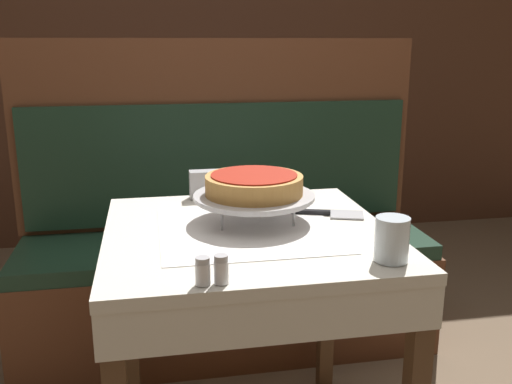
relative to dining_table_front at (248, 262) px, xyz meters
The scene contains 12 objects.
dining_table_front is the anchor object (origin of this frame).
dining_table_rear 1.60m from the dining_table_front, 90.06° to the left, with size 0.82×0.82×0.77m.
booth_bench 0.82m from the dining_table_front, 87.25° to the left, with size 1.68×0.50×1.27m.
back_wall_panel 2.22m from the dining_table_front, 90.00° to the left, with size 6.00×0.04×2.40m, color #4C2D1E.
pizza_pan_stand 0.18m from the dining_table_front, 64.42° to the left, with size 0.34×0.34×0.08m.
deep_dish_pizza 0.22m from the dining_table_front, 64.42° to the left, with size 0.28×0.28×0.06m.
pizza_server 0.26m from the dining_table_front, 23.06° to the left, with size 0.30×0.14×0.01m.
water_glass_near 0.44m from the dining_table_front, 45.26° to the right, with size 0.08×0.08×0.10m.
salt_shaker 0.40m from the dining_table_front, 114.09° to the right, with size 0.03×0.03×0.06m.
pepper_shaker 0.39m from the dining_table_front, 108.52° to the right, with size 0.03×0.03×0.06m.
napkin_holder 0.38m from the dining_table_front, 103.51° to the left, with size 0.10×0.05×0.09m.
condiment_caddy 1.51m from the dining_table_front, 87.50° to the left, with size 0.11×0.11×0.18m.
Camera 1 is at (-0.25, -1.46, 1.25)m, focal length 40.00 mm.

